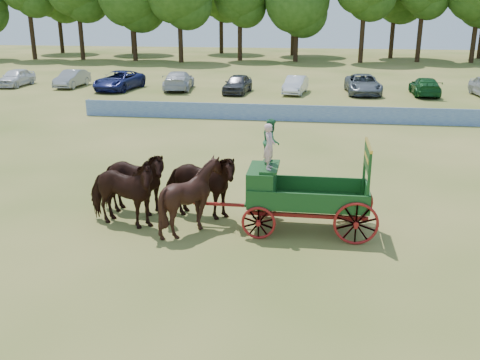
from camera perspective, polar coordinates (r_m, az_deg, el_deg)
name	(u,v)px	position (r m, az deg, el deg)	size (l,w,h in m)	color
ground	(272,235)	(17.36, 3.40, -5.89)	(160.00, 160.00, 0.00)	#A88E4C
horse_lead_left	(121,193)	(18.01, -12.57, -1.38)	(1.27, 2.79, 2.35)	black
horse_lead_right	(132,183)	(18.98, -11.44, -0.28)	(1.27, 2.79, 2.35)	black
horse_wheel_left	(192,197)	(17.33, -5.11, -1.77)	(1.90, 2.14, 2.36)	black
horse_wheel_right	(199,186)	(18.34, -4.34, -0.62)	(1.27, 2.79, 2.35)	black
farm_dray	(286,183)	(17.34, 4.93, -0.36)	(6.00, 2.00, 3.61)	maroon
sponsor_banner	(280,113)	(34.51, 4.25, 7.17)	(26.00, 0.08, 1.05)	#1D42A0
parked_cars	(337,84)	(46.21, 10.27, 10.04)	(57.90, 7.24, 1.64)	silver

